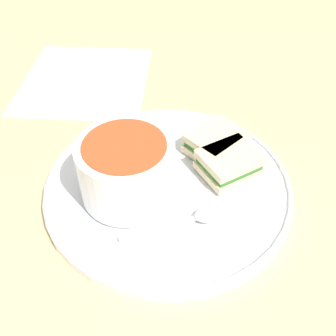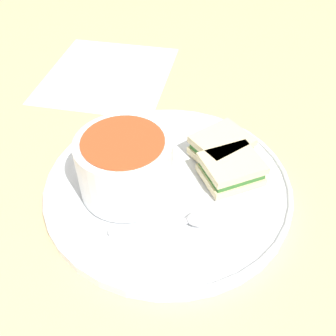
{
  "view_description": "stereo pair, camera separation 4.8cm",
  "coord_description": "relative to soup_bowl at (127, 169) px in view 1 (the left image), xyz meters",
  "views": [
    {
      "loc": [
        -0.05,
        0.35,
        0.38
      ],
      "look_at": [
        0.0,
        0.0,
        0.04
      ],
      "focal_mm": 42.0,
      "sensor_mm": 36.0,
      "label": 1
    },
    {
      "loc": [
        -0.1,
        0.34,
        0.38
      ],
      "look_at": [
        0.0,
        0.0,
        0.04
      ],
      "focal_mm": 42.0,
      "sensor_mm": 36.0,
      "label": 2
    }
  ],
  "objects": [
    {
      "name": "ground_plane",
      "position": [
        -0.05,
        -0.03,
        -0.06
      ],
      "size": [
        2.4,
        2.4,
        0.0
      ],
      "primitive_type": "plane",
      "color": "#D1B27F"
    },
    {
      "name": "plate",
      "position": [
        -0.05,
        -0.03,
        -0.05
      ],
      "size": [
        0.32,
        0.32,
        0.02
      ],
      "color": "white",
      "rests_on": "ground_plane"
    },
    {
      "name": "soup_bowl",
      "position": [
        0.0,
        0.0,
        0.0
      ],
      "size": [
        0.11,
        0.11,
        0.08
      ],
      "color": "white",
      "rests_on": "plate"
    },
    {
      "name": "spoon",
      "position": [
        -0.09,
        0.03,
        -0.03
      ],
      "size": [
        0.11,
        0.07,
        0.01
      ],
      "rotation": [
        0.0,
        0.0,
        9.9
      ],
      "color": "silver",
      "rests_on": "plate"
    },
    {
      "name": "sandwich_half_near",
      "position": [
        -0.12,
        -0.05,
        -0.02
      ],
      "size": [
        0.09,
        0.09,
        0.03
      ],
      "rotation": [
        0.0,
        0.0,
        3.8
      ],
      "color": "beige",
      "rests_on": "plate"
    },
    {
      "name": "sandwich_half_far",
      "position": [
        -0.1,
        -0.09,
        -0.02
      ],
      "size": [
        0.09,
        0.09,
        0.03
      ],
      "rotation": [
        0.0,
        0.0,
        4.04
      ],
      "color": "beige",
      "rests_on": "plate"
    },
    {
      "name": "menu_sheet",
      "position": [
        0.14,
        -0.28,
        -0.06
      ],
      "size": [
        0.24,
        0.26,
        0.0
      ],
      "rotation": [
        0.0,
        0.0,
        0.08
      ],
      "color": "white",
      "rests_on": "ground_plane"
    }
  ]
}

